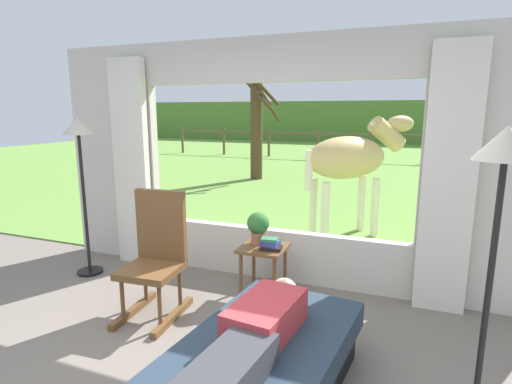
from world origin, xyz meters
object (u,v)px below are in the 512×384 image
(reclining_person, at_px, (255,334))
(pasture_tree, at_px, (257,124))
(floor_lamp_right, at_px, (501,190))
(horse, at_px, (351,158))
(rocking_chair, at_px, (156,255))
(potted_plant, at_px, (258,226))
(floor_lamp_left, at_px, (80,149))
(book_stack, at_px, (270,244))
(recliner_sofa, at_px, (258,374))
(side_table, at_px, (264,256))

(reclining_person, xyz_separation_m, pasture_tree, (-3.05, 7.99, 0.97))
(floor_lamp_right, relative_size, horse, 1.01)
(reclining_person, relative_size, rocking_chair, 1.28)
(potted_plant, distance_m, floor_lamp_left, 2.11)
(horse, bearing_deg, floor_lamp_left, -89.77)
(potted_plant, relative_size, horse, 0.18)
(rocking_chair, height_order, book_stack, rocking_chair)
(recliner_sofa, xyz_separation_m, side_table, (-0.49, 1.45, 0.21))
(reclining_person, bearing_deg, floor_lamp_right, 23.75)
(side_table, bearing_deg, recliner_sofa, -71.33)
(rocking_chair, bearing_deg, floor_lamp_right, -14.89)
(recliner_sofa, xyz_separation_m, potted_plant, (-0.57, 1.51, 0.48))
(recliner_sofa, bearing_deg, floor_lamp_left, 159.61)
(recliner_sofa, xyz_separation_m, reclining_person, (-0.00, -0.05, 0.30))
(reclining_person, distance_m, rocking_chair, 1.54)
(potted_plant, xyz_separation_m, floor_lamp_right, (1.81, -1.17, 0.70))
(floor_lamp_left, bearing_deg, potted_plant, 6.18)
(horse, bearing_deg, recliner_sofa, -43.51)
(side_table, bearing_deg, potted_plant, 143.13)
(book_stack, relative_size, floor_lamp_right, 0.12)
(side_table, height_order, floor_lamp_left, floor_lamp_left)
(side_table, relative_size, horse, 0.30)
(rocking_chair, relative_size, side_table, 2.15)
(potted_plant, bearing_deg, book_stack, -34.14)
(side_table, height_order, book_stack, book_stack)
(floor_lamp_left, relative_size, horse, 1.01)
(rocking_chair, xyz_separation_m, horse, (1.29, 2.91, 0.61))
(floor_lamp_right, bearing_deg, floor_lamp_left, 165.77)
(floor_lamp_left, relative_size, pasture_tree, 0.60)
(horse, bearing_deg, reclining_person, -43.51)
(reclining_person, relative_size, floor_lamp_left, 0.82)
(floor_lamp_left, xyz_separation_m, floor_lamp_right, (3.78, -0.96, -0.01))
(floor_lamp_right, bearing_deg, potted_plant, 147.07)
(potted_plant, bearing_deg, recliner_sofa, -69.32)
(potted_plant, bearing_deg, floor_lamp_right, -32.93)
(reclining_person, distance_m, pasture_tree, 8.61)
(floor_lamp_right, distance_m, horse, 3.62)
(recliner_sofa, distance_m, pasture_tree, 8.60)
(reclining_person, bearing_deg, rocking_chair, 152.73)
(recliner_sofa, distance_m, potted_plant, 1.68)
(floor_lamp_right, xyz_separation_m, pasture_tree, (-4.30, 7.61, 0.09))
(reclining_person, relative_size, horse, 0.83)
(reclining_person, xyz_separation_m, rocking_chair, (-1.28, 0.86, 0.02))
(rocking_chair, distance_m, side_table, 1.02)
(rocking_chair, relative_size, potted_plant, 3.50)
(side_table, relative_size, floor_lamp_left, 0.30)
(book_stack, bearing_deg, horse, 80.17)
(reclining_person, xyz_separation_m, horse, (0.00, 3.77, 0.63))
(book_stack, xyz_separation_m, horse, (0.40, 2.33, 0.59))
(side_table, distance_m, potted_plant, 0.29)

